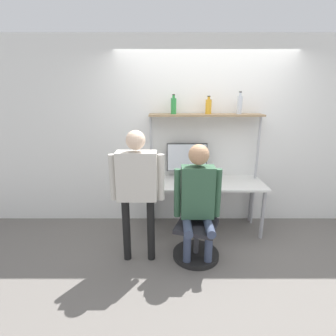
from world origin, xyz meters
TOP-DOWN VIEW (x-y plane):
  - ground_plane at (0.00, 0.00)m, footprint 12.00×12.00m
  - wall_back at (0.00, 0.69)m, footprint 8.00×0.06m
  - desk at (0.00, 0.34)m, footprint 1.64×0.64m
  - shelf_unit at (0.00, 0.51)m, footprint 1.56×0.27m
  - monitor at (-0.25, 0.53)m, footprint 0.58×0.18m
  - laptop at (-0.20, 0.21)m, footprint 0.31×0.21m
  - cell_phone at (0.07, 0.18)m, footprint 0.07×0.15m
  - office_chair at (-0.17, -0.31)m, footprint 0.58×0.58m
  - person_seated at (-0.18, -0.35)m, footprint 0.54×0.48m
  - person_standing at (-0.87, -0.39)m, footprint 0.61×0.21m
  - bottle_clear at (0.45, 0.51)m, footprint 0.07×0.07m
  - bottle_green at (-0.44, 0.51)m, footprint 0.07×0.07m
  - bottle_amber at (0.03, 0.51)m, footprint 0.08×0.08m

SIDE VIEW (x-z plane):
  - ground_plane at x=0.00m, z-range 0.00..0.00m
  - office_chair at x=-0.17m, z-range -0.18..0.72m
  - desk at x=0.00m, z-range 0.28..1.01m
  - cell_phone at x=0.07m, z-range 0.73..0.74m
  - laptop at x=-0.20m, z-range 0.68..0.89m
  - person_seated at x=-0.18m, z-range 0.12..1.52m
  - person_standing at x=-0.87m, z-range 0.21..1.77m
  - monitor at x=-0.25m, z-range 0.76..1.27m
  - wall_back at x=0.00m, z-range 0.00..2.70m
  - shelf_unit at x=0.00m, z-range 0.58..2.24m
  - bottle_amber at x=0.03m, z-range 1.64..1.88m
  - bottle_green at x=-0.44m, z-range 1.64..1.90m
  - bottle_clear at x=0.45m, z-range 1.63..1.93m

